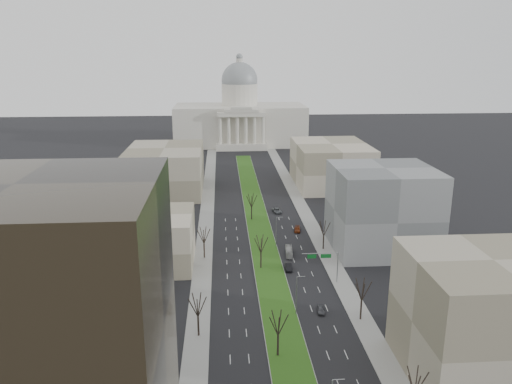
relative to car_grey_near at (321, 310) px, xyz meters
name	(u,v)px	position (x,y,z in m)	size (l,w,h in m)	color
ground	(257,220)	(-9.33, 64.37, -0.67)	(600.00, 600.00, 0.00)	black
median	(258,220)	(-9.33, 63.35, -0.57)	(8.00, 222.03, 0.20)	#999993
sidewalk_left	(204,248)	(-26.83, 39.37, -0.60)	(5.00, 330.00, 0.15)	gray
sidewalk_right	(322,245)	(8.17, 39.37, -0.60)	(5.00, 330.00, 0.15)	gray
capitol	(240,118)	(-9.33, 213.95, 15.63)	(80.00, 46.00, 55.00)	beige
building_glass_tower	(33,332)	(-46.33, -37.63, 19.33)	(34.00, 30.00, 40.00)	black
building_beige_left	(144,240)	(-42.33, 29.37, 6.33)	(26.00, 22.00, 14.00)	gray
building_tan_right	(485,319)	(23.67, -23.63, 10.33)	(26.00, 24.00, 22.00)	gray
building_grey_right	(382,209)	(24.67, 36.37, 11.33)	(28.00, 26.00, 24.00)	slate
building_far_left	(165,170)	(-44.33, 104.37, 8.33)	(30.00, 40.00, 18.00)	gray
building_far_right	(331,164)	(25.67, 109.37, 8.33)	(30.00, 40.00, 18.00)	gray
tree_left_mid	(198,305)	(-26.53, -7.63, 6.33)	(5.40, 5.40, 9.72)	black
tree_left_far	(204,235)	(-26.53, 32.37, 6.17)	(5.28, 5.28, 9.50)	black
tree_right_near	(416,381)	(7.87, -33.63, 6.01)	(5.16, 5.16, 9.29)	black
tree_right_mid	(362,289)	(7.87, -3.63, 6.48)	(5.52, 5.52, 9.94)	black
tree_right_far	(324,228)	(7.87, 36.37, 5.86)	(5.04, 5.04, 9.07)	black
tree_median_a	(278,323)	(-11.33, -15.63, 6.33)	(5.40, 5.40, 9.72)	black
tree_median_b	(261,244)	(-11.33, 24.37, 6.33)	(5.40, 5.40, 9.72)	black
tree_median_c	(252,200)	(-11.33, 64.37, 6.33)	(5.40, 5.40, 9.72)	black
streetlamp_median_b	(297,295)	(-5.57, -0.63, 4.14)	(1.90, 0.20, 9.16)	gray
streetlamp_median_c	(276,231)	(-5.57, 39.37, 4.14)	(1.90, 0.20, 9.16)	gray
mast_arm_signs	(327,260)	(4.16, 14.39, 5.43)	(9.12, 0.24, 8.09)	gray
car_grey_near	(321,310)	(0.00, 0.00, 0.00)	(1.59, 3.95, 1.35)	#48494F
car_black	(288,267)	(-4.13, 23.03, 0.15)	(1.74, 4.99, 1.64)	black
car_red	(297,229)	(2.61, 51.87, 0.01)	(1.91, 4.70, 1.36)	#66260D
car_grey_far	(277,210)	(-1.79, 71.83, 0.09)	(2.54, 5.52, 1.53)	#4C5054
box_van	(289,251)	(-2.67, 32.82, 0.37)	(1.74, 7.46, 2.08)	silver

